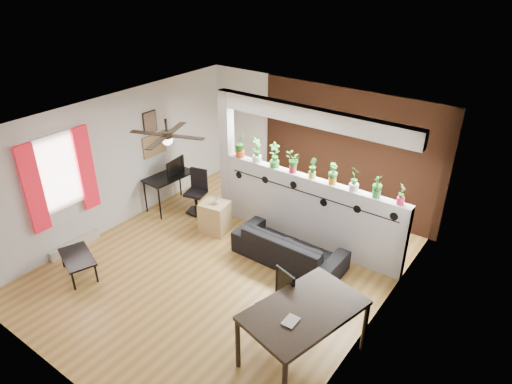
# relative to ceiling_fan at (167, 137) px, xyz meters

# --- Properties ---
(room_shell) EXTENTS (6.30, 7.10, 2.90)m
(room_shell) POSITION_rel_ceiling_fan_xyz_m (0.80, 0.30, -1.01)
(room_shell) COLOR olive
(room_shell) RESTS_ON ground
(partition_wall) EXTENTS (3.60, 0.18, 1.35)m
(partition_wall) POSITION_rel_ceiling_fan_xyz_m (1.60, 1.80, -1.64)
(partition_wall) COLOR #BCBCC1
(partition_wall) RESTS_ON ground
(ceiling_header) EXTENTS (3.60, 0.18, 0.30)m
(ceiling_header) POSITION_rel_ceiling_fan_xyz_m (1.60, 1.80, 0.14)
(ceiling_header) COLOR white
(ceiling_header) RESTS_ON room_shell
(pier_column) EXTENTS (0.22, 0.20, 2.60)m
(pier_column) POSITION_rel_ceiling_fan_xyz_m (-0.31, 1.80, -1.01)
(pier_column) COLOR #BCBCC1
(pier_column) RESTS_ON ground
(brick_panel) EXTENTS (3.90, 0.05, 2.60)m
(brick_panel) POSITION_rel_ceiling_fan_xyz_m (1.60, 3.27, -1.01)
(brick_panel) COLOR #9F502E
(brick_panel) RESTS_ON ground
(vine_decal) EXTENTS (3.31, 0.01, 0.30)m
(vine_decal) POSITION_rel_ceiling_fan_xyz_m (1.60, 1.70, -1.23)
(vine_decal) COLOR black
(vine_decal) RESTS_ON partition_wall
(window_assembly) EXTENTS (0.09, 1.30, 1.55)m
(window_assembly) POSITION_rel_ceiling_fan_xyz_m (-1.76, -0.90, -0.81)
(window_assembly) COLOR white
(window_assembly) RESTS_ON room_shell
(baseboard_heater) EXTENTS (0.08, 1.00, 0.18)m
(baseboard_heater) POSITION_rel_ceiling_fan_xyz_m (-1.74, -0.90, -2.22)
(baseboard_heater) COLOR beige
(baseboard_heater) RESTS_ON ground
(corkboard) EXTENTS (0.03, 0.60, 0.45)m
(corkboard) POSITION_rel_ceiling_fan_xyz_m (-1.78, 1.25, -0.96)
(corkboard) COLOR olive
(corkboard) RESTS_ON room_shell
(framed_art) EXTENTS (0.03, 0.34, 0.44)m
(framed_art) POSITION_rel_ceiling_fan_xyz_m (-1.78, 1.20, -0.46)
(framed_art) COLOR #8C7259
(framed_art) RESTS_ON room_shell
(ceiling_fan) EXTENTS (1.19, 1.19, 0.43)m
(ceiling_fan) POSITION_rel_ceiling_fan_xyz_m (0.00, 0.00, 0.00)
(ceiling_fan) COLOR black
(ceiling_fan) RESTS_ON room_shell
(potted_plant_0) EXTENTS (0.24, 0.28, 0.48)m
(potted_plant_0) POSITION_rel_ceiling_fan_xyz_m (0.02, 1.80, -0.71)
(potted_plant_0) COLOR #C94417
(potted_plant_0) RESTS_ON partition_wall
(potted_plant_1) EXTENTS (0.20, 0.25, 0.47)m
(potted_plant_1) POSITION_rel_ceiling_fan_xyz_m (0.41, 1.80, -0.72)
(potted_plant_1) COLOR silver
(potted_plant_1) RESTS_ON partition_wall
(potted_plant_2) EXTENTS (0.32, 0.31, 0.47)m
(potted_plant_2) POSITION_rel_ceiling_fan_xyz_m (0.81, 1.80, -0.72)
(potted_plant_2) COLOR green
(potted_plant_2) RESTS_ON partition_wall
(potted_plant_3) EXTENTS (0.24, 0.24, 0.38)m
(potted_plant_3) POSITION_rel_ceiling_fan_xyz_m (1.21, 1.80, -0.76)
(potted_plant_3) COLOR #B11C2F
(potted_plant_3) RESTS_ON partition_wall
(potted_plant_4) EXTENTS (0.22, 0.23, 0.37)m
(potted_plant_4) POSITION_rel_ceiling_fan_xyz_m (1.60, 1.80, -0.77)
(potted_plant_4) COLOR #C1C545
(potted_plant_4) RESTS_ON partition_wall
(potted_plant_5) EXTENTS (0.19, 0.22, 0.38)m
(potted_plant_5) POSITION_rel_ceiling_fan_xyz_m (2.00, 1.80, -0.76)
(potted_plant_5) COLOR orange
(potted_plant_5) RESTS_ON partition_wall
(potted_plant_6) EXTENTS (0.28, 0.26, 0.43)m
(potted_plant_6) POSITION_rel_ceiling_fan_xyz_m (2.39, 1.80, -0.73)
(potted_plant_6) COLOR white
(potted_plant_6) RESTS_ON partition_wall
(potted_plant_7) EXTENTS (0.18, 0.21, 0.39)m
(potted_plant_7) POSITION_rel_ceiling_fan_xyz_m (2.79, 1.80, -0.76)
(potted_plant_7) COLOR green
(potted_plant_7) RESTS_ON partition_wall
(potted_plant_8) EXTENTS (0.18, 0.20, 0.36)m
(potted_plant_8) POSITION_rel_ceiling_fan_xyz_m (3.18, 1.80, -0.77)
(potted_plant_8) COLOR #C92048
(potted_plant_8) RESTS_ON partition_wall
(sofa) EXTENTS (1.90, 0.76, 0.56)m
(sofa) POSITION_rel_ceiling_fan_xyz_m (1.61, 1.10, -2.04)
(sofa) COLOR black
(sofa) RESTS_ON ground
(cube_shelf) EXTENTS (0.58, 0.53, 0.62)m
(cube_shelf) POSITION_rel_ceiling_fan_xyz_m (-0.07, 1.08, -2.00)
(cube_shelf) COLOR tan
(cube_shelf) RESTS_ON ground
(cup) EXTENTS (0.13, 0.13, 0.10)m
(cup) POSITION_rel_ceiling_fan_xyz_m (-0.02, 1.08, -1.65)
(cup) COLOR gray
(cup) RESTS_ON cube_shelf
(computer_desk) EXTENTS (0.61, 1.06, 0.74)m
(computer_desk) POSITION_rel_ceiling_fan_xyz_m (-1.45, 1.26, -1.64)
(computer_desk) COLOR black
(computer_desk) RESTS_ON ground
(monitor) EXTENTS (0.32, 0.10, 0.18)m
(monitor) POSITION_rel_ceiling_fan_xyz_m (-1.45, 1.41, -1.48)
(monitor) COLOR black
(monitor) RESTS_ON computer_desk
(office_chair) EXTENTS (0.48, 0.48, 0.92)m
(office_chair) POSITION_rel_ceiling_fan_xyz_m (-0.85, 1.45, -1.91)
(office_chair) COLOR black
(office_chair) RESTS_ON ground
(dining_table) EXTENTS (1.29, 1.74, 0.85)m
(dining_table) POSITION_rel_ceiling_fan_xyz_m (2.92, -0.63, -1.55)
(dining_table) COLOR black
(dining_table) RESTS_ON ground
(book) EXTENTS (0.17, 0.22, 0.02)m
(book) POSITION_rel_ceiling_fan_xyz_m (2.82, -0.93, -1.45)
(book) COLOR gray
(book) RESTS_ON dining_table
(folding_chair) EXTENTS (0.50, 0.50, 0.99)m
(folding_chair) POSITION_rel_ceiling_fan_xyz_m (2.39, -0.37, -1.73)
(folding_chair) COLOR black
(folding_chair) RESTS_ON ground
(coffee_table) EXTENTS (0.91, 0.70, 0.37)m
(coffee_table) POSITION_rel_ceiling_fan_xyz_m (-1.03, -1.30, -1.98)
(coffee_table) COLOR black
(coffee_table) RESTS_ON ground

